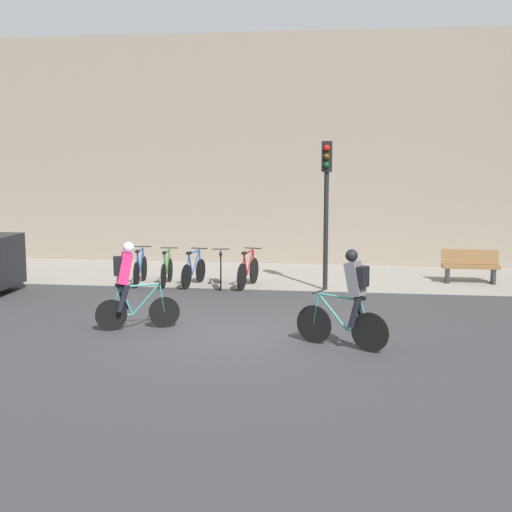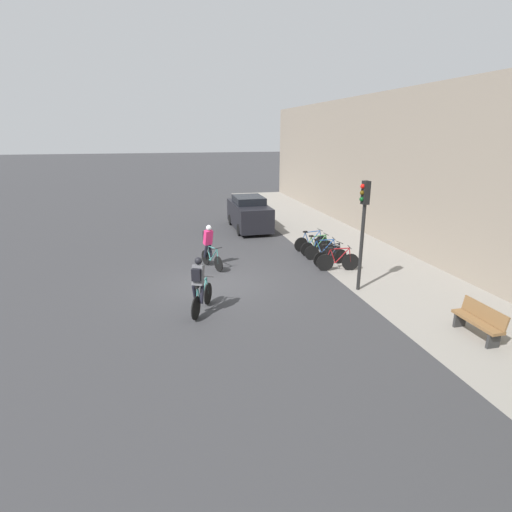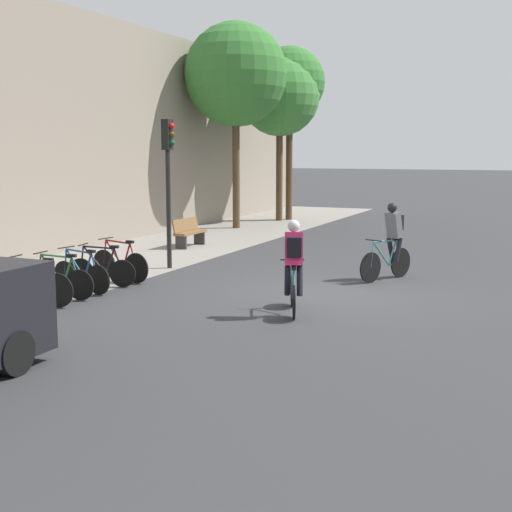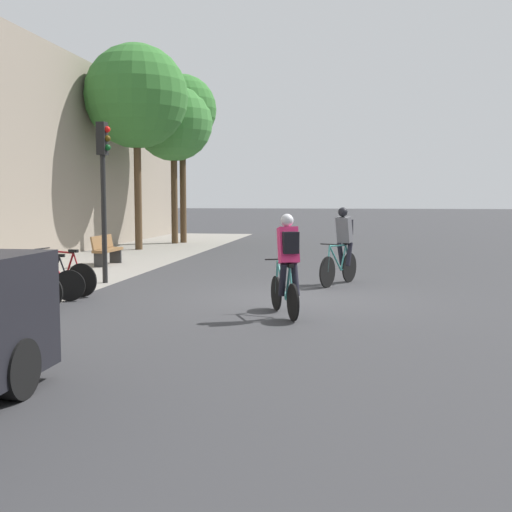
{
  "view_description": "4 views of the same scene",
  "coord_description": "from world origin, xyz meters",
  "px_view_note": "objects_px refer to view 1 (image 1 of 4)",
  "views": [
    {
      "loc": [
        2.35,
        -13.25,
        3.44
      ],
      "look_at": [
        0.36,
        1.24,
        1.35
      ],
      "focal_mm": 50.0,
      "sensor_mm": 36.0,
      "label": 1
    },
    {
      "loc": [
        13.45,
        -1.75,
        5.25
      ],
      "look_at": [
        0.11,
        1.47,
        1.0
      ],
      "focal_mm": 28.0,
      "sensor_mm": 36.0,
      "label": 2
    },
    {
      "loc": [
        -14.04,
        -4.37,
        3.0
      ],
      "look_at": [
        -0.59,
        1.39,
        0.82
      ],
      "focal_mm": 50.0,
      "sensor_mm": 36.0,
      "label": 3
    },
    {
      "loc": [
        -12.68,
        -1.1,
        2.03
      ],
      "look_at": [
        1.01,
        1.04,
        0.75
      ],
      "focal_mm": 45.0,
      "sensor_mm": 36.0,
      "label": 4
    }
  ],
  "objects_px": {
    "cyclist_grey": "(351,297)",
    "parked_bike_1": "(167,270)",
    "traffic_light_pole": "(326,188)",
    "cyclist_pink": "(128,282)",
    "bench": "(470,266)",
    "parked_bike_0": "(140,269)",
    "parked_bike_2": "(194,271)",
    "parked_bike_3": "(221,272)",
    "parked_bike_4": "(248,271)"
  },
  "relations": [
    {
      "from": "cyclist_grey",
      "to": "parked_bike_1",
      "type": "bearing_deg",
      "value": 130.49
    },
    {
      "from": "cyclist_grey",
      "to": "traffic_light_pole",
      "type": "bearing_deg",
      "value": 96.89
    },
    {
      "from": "cyclist_pink",
      "to": "bench",
      "type": "distance_m",
      "value": 9.77
    },
    {
      "from": "parked_bike_1",
      "to": "traffic_light_pole",
      "type": "height_order",
      "value": "traffic_light_pole"
    },
    {
      "from": "cyclist_grey",
      "to": "bench",
      "type": "distance_m",
      "value": 7.76
    },
    {
      "from": "bench",
      "to": "parked_bike_0",
      "type": "bearing_deg",
      "value": -171.11
    },
    {
      "from": "cyclist_grey",
      "to": "bench",
      "type": "relative_size",
      "value": 1.2
    },
    {
      "from": "parked_bike_2",
      "to": "parked_bike_3",
      "type": "height_order",
      "value": "parked_bike_2"
    },
    {
      "from": "parked_bike_4",
      "to": "traffic_light_pole",
      "type": "height_order",
      "value": "traffic_light_pole"
    },
    {
      "from": "cyclist_pink",
      "to": "parked_bike_1",
      "type": "xyz_separation_m",
      "value": [
        -0.52,
        4.87,
        -0.56
      ]
    },
    {
      "from": "cyclist_grey",
      "to": "parked_bike_3",
      "type": "distance_m",
      "value": 6.67
    },
    {
      "from": "traffic_light_pole",
      "to": "parked_bike_4",
      "type": "bearing_deg",
      "value": 175.65
    },
    {
      "from": "parked_bike_4",
      "to": "bench",
      "type": "height_order",
      "value": "parked_bike_4"
    },
    {
      "from": "cyclist_pink",
      "to": "traffic_light_pole",
      "type": "xyz_separation_m",
      "value": [
        3.67,
        4.72,
        1.65
      ]
    },
    {
      "from": "cyclist_pink",
      "to": "parked_bike_0",
      "type": "height_order",
      "value": "cyclist_pink"
    },
    {
      "from": "parked_bike_1",
      "to": "bench",
      "type": "bearing_deg",
      "value": 9.69
    },
    {
      "from": "parked_bike_2",
      "to": "traffic_light_pole",
      "type": "relative_size",
      "value": 0.43
    },
    {
      "from": "parked_bike_0",
      "to": "parked_bike_3",
      "type": "height_order",
      "value": "parked_bike_0"
    },
    {
      "from": "parked_bike_1",
      "to": "parked_bike_3",
      "type": "bearing_deg",
      "value": -0.02
    },
    {
      "from": "cyclist_pink",
      "to": "cyclist_grey",
      "type": "distance_m",
      "value": 4.42
    },
    {
      "from": "cyclist_grey",
      "to": "parked_bike_3",
      "type": "relative_size",
      "value": 1.13
    },
    {
      "from": "parked_bike_0",
      "to": "cyclist_grey",
      "type": "bearing_deg",
      "value": -45.53
    },
    {
      "from": "parked_bike_3",
      "to": "bench",
      "type": "xyz_separation_m",
      "value": [
        6.57,
        1.37,
        0.08
      ]
    },
    {
      "from": "parked_bike_1",
      "to": "parked_bike_2",
      "type": "height_order",
      "value": "parked_bike_2"
    },
    {
      "from": "parked_bike_1",
      "to": "parked_bike_0",
      "type": "bearing_deg",
      "value": 179.99
    },
    {
      "from": "parked_bike_2",
      "to": "parked_bike_3",
      "type": "distance_m",
      "value": 0.73
    },
    {
      "from": "parked_bike_1",
      "to": "traffic_light_pole",
      "type": "bearing_deg",
      "value": -2.08
    },
    {
      "from": "parked_bike_2",
      "to": "traffic_light_pole",
      "type": "height_order",
      "value": "traffic_light_pole"
    },
    {
      "from": "parked_bike_2",
      "to": "parked_bike_3",
      "type": "bearing_deg",
      "value": -0.02
    },
    {
      "from": "traffic_light_pole",
      "to": "bench",
      "type": "relative_size",
      "value": 2.51
    },
    {
      "from": "parked_bike_2",
      "to": "parked_bike_4",
      "type": "xyz_separation_m",
      "value": [
        1.46,
        0.0,
        0.02
      ]
    },
    {
      "from": "cyclist_pink",
      "to": "parked_bike_0",
      "type": "bearing_deg",
      "value": 104.41
    },
    {
      "from": "parked_bike_3",
      "to": "traffic_light_pole",
      "type": "bearing_deg",
      "value": -3.18
    },
    {
      "from": "parked_bike_4",
      "to": "traffic_light_pole",
      "type": "bearing_deg",
      "value": -4.35
    },
    {
      "from": "cyclist_grey",
      "to": "parked_bike_0",
      "type": "distance_m",
      "value": 8.01
    },
    {
      "from": "cyclist_pink",
      "to": "parked_bike_2",
      "type": "distance_m",
      "value": 4.91
    },
    {
      "from": "parked_bike_4",
      "to": "parked_bike_1",
      "type": "bearing_deg",
      "value": -179.98
    },
    {
      "from": "cyclist_pink",
      "to": "cyclist_grey",
      "type": "height_order",
      "value": "cyclist_grey"
    },
    {
      "from": "parked_bike_4",
      "to": "traffic_light_pole",
      "type": "xyz_separation_m",
      "value": [
        2.02,
        -0.15,
        2.19
      ]
    },
    {
      "from": "parked_bike_1",
      "to": "traffic_light_pole",
      "type": "xyz_separation_m",
      "value": [
        4.2,
        -0.15,
        2.21
      ]
    },
    {
      "from": "cyclist_grey",
      "to": "parked_bike_2",
      "type": "height_order",
      "value": "cyclist_grey"
    },
    {
      "from": "parked_bike_3",
      "to": "parked_bike_4",
      "type": "bearing_deg",
      "value": 0.08
    },
    {
      "from": "parked_bike_4",
      "to": "bench",
      "type": "bearing_deg",
      "value": 13.19
    },
    {
      "from": "cyclist_grey",
      "to": "parked_bike_1",
      "type": "distance_m",
      "value": 7.52
    },
    {
      "from": "parked_bike_3",
      "to": "traffic_light_pole",
      "type": "height_order",
      "value": "traffic_light_pole"
    },
    {
      "from": "parked_bike_3",
      "to": "traffic_light_pole",
      "type": "xyz_separation_m",
      "value": [
        2.74,
        -0.15,
        2.22
      ]
    },
    {
      "from": "cyclist_pink",
      "to": "parked_bike_0",
      "type": "distance_m",
      "value": 5.06
    },
    {
      "from": "parked_bike_0",
      "to": "cyclist_pink",
      "type": "bearing_deg",
      "value": -75.59
    },
    {
      "from": "parked_bike_2",
      "to": "parked_bike_4",
      "type": "height_order",
      "value": "parked_bike_4"
    },
    {
      "from": "bench",
      "to": "parked_bike_3",
      "type": "bearing_deg",
      "value": -168.22
    }
  ]
}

